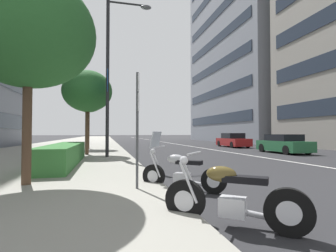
% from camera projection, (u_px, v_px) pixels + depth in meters
% --- Properties ---
extents(sidewalk_right_plaza, '(160.00, 10.05, 0.15)m').
position_uv_depth(sidewalk_right_plaza, '(76.00, 144.00, 31.50)').
color(sidewalk_right_plaza, gray).
rests_on(sidewalk_right_plaza, ground).
extents(lane_centre_stripe, '(110.00, 0.16, 0.01)m').
position_uv_depth(lane_centre_stripe, '(165.00, 142.00, 39.32)').
color(lane_centre_stripe, silver).
rests_on(lane_centre_stripe, ground).
extents(motorcycle_far_end_row, '(1.44, 1.78, 1.11)m').
position_uv_depth(motorcycle_far_end_row, '(231.00, 199.00, 3.81)').
color(motorcycle_far_end_row, black).
rests_on(motorcycle_far_end_row, ground).
extents(motorcycle_nearest_camera, '(1.47, 1.78, 1.46)m').
position_uv_depth(motorcycle_nearest_camera, '(180.00, 173.00, 6.28)').
color(motorcycle_nearest_camera, black).
rests_on(motorcycle_nearest_camera, ground).
extents(car_far_down_avenue, '(4.15, 1.89, 1.33)m').
position_uv_depth(car_far_down_avenue, '(284.00, 144.00, 18.08)').
color(car_far_down_avenue, '#236038').
rests_on(car_far_down_avenue, ground).
extents(car_lead_in_lane, '(4.63, 1.95, 1.43)m').
position_uv_depth(car_lead_in_lane, '(233.00, 141.00, 25.99)').
color(car_lead_in_lane, maroon).
rests_on(car_lead_in_lane, ground).
extents(parking_sign_by_curb, '(0.32, 0.06, 2.67)m').
position_uv_depth(parking_sign_by_curb, '(138.00, 115.00, 5.85)').
color(parking_sign_by_curb, '#47494C').
rests_on(parking_sign_by_curb, sidewalk_right_plaza).
extents(street_lamp_with_banners, '(1.26, 2.47, 8.52)m').
position_uv_depth(street_lamp_with_banners, '(114.00, 64.00, 13.78)').
color(street_lamp_with_banners, '#232326').
rests_on(street_lamp_with_banners, sidewalk_right_plaza).
extents(clipped_hedge_bed, '(6.59, 1.10, 0.81)m').
position_uv_depth(clipped_hedge_bed, '(64.00, 154.00, 10.34)').
color(clipped_hedge_bed, '#337033').
rests_on(clipped_hedge_bed, sidewalk_right_plaza).
extents(street_tree_near_plaza_corner, '(3.27, 3.27, 5.18)m').
position_uv_depth(street_tree_near_plaza_corner, '(28.00, 33.00, 6.35)').
color(street_tree_near_plaza_corner, '#473323').
rests_on(street_tree_near_plaza_corner, sidewalk_right_plaza).
extents(street_tree_far_plaza, '(2.91, 2.91, 5.02)m').
position_uv_depth(street_tree_far_plaza, '(87.00, 91.00, 15.22)').
color(street_tree_far_plaza, '#473323').
rests_on(street_tree_far_plaza, sidewalk_right_plaza).
extents(street_tree_by_lamp_post, '(2.72, 2.72, 5.28)m').
position_uv_depth(street_tree_by_lamp_post, '(88.00, 99.00, 20.82)').
color(street_tree_by_lamp_post, '#473323').
rests_on(street_tree_by_lamp_post, sidewalk_right_plaza).
extents(office_tower_mid_left, '(25.92, 15.04, 47.58)m').
position_uv_depth(office_tower_mid_left, '(252.00, 11.00, 46.48)').
color(office_tower_mid_left, gray).
rests_on(office_tower_mid_left, ground).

